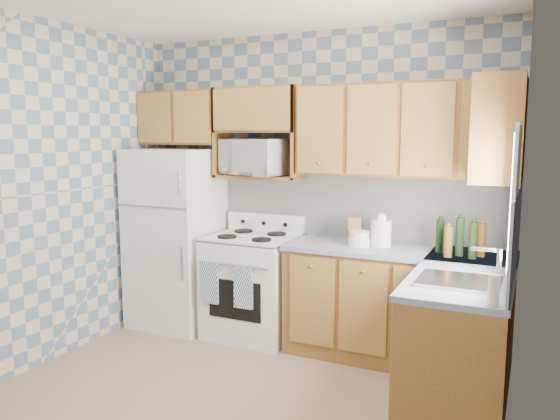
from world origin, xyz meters
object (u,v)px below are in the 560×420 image
object	(u,v)px
refrigerator	(176,238)
stove_body	(253,287)
microwave	(256,157)
electric_kettle	(381,233)

from	to	relation	value
refrigerator	stove_body	world-z (taller)	refrigerator
microwave	electric_kettle	distance (m)	1.32
stove_body	electric_kettle	size ratio (longest dim) A/B	4.29
refrigerator	stove_body	size ratio (longest dim) A/B	1.87
refrigerator	microwave	size ratio (longest dim) A/B	2.86
microwave	refrigerator	bearing A→B (deg)	-156.26
microwave	electric_kettle	size ratio (longest dim) A/B	2.80
stove_body	microwave	world-z (taller)	microwave
microwave	electric_kettle	xyz separation A→B (m)	(1.18, -0.08, -0.59)
stove_body	refrigerator	bearing A→B (deg)	-178.22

